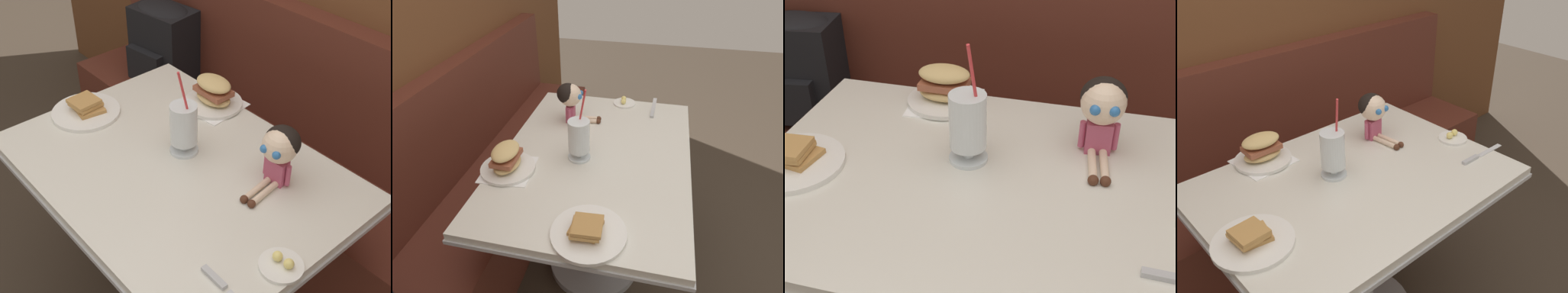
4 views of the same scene
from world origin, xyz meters
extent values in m
cube|color=#512319|center=(0.00, 0.77, 0.23)|extent=(2.60, 0.48, 0.45)
cube|color=#512319|center=(0.00, 0.96, 0.73)|extent=(2.60, 0.10, 0.55)
cube|color=silver|center=(0.00, 0.18, 0.72)|extent=(1.10, 0.80, 0.03)
cube|color=#B7BABF|center=(0.00, 0.18, 0.70)|extent=(1.11, 0.81, 0.02)
cylinder|color=#A5A8AD|center=(0.00, 0.18, 0.37)|extent=(0.14, 0.14, 0.65)
cylinder|color=white|center=(-0.45, 0.11, 0.75)|extent=(0.25, 0.25, 0.01)
cube|color=#B78447|center=(-0.44, 0.13, 0.76)|extent=(0.11, 0.11, 0.01)
cube|color=tan|center=(-0.46, 0.12, 0.78)|extent=(0.10, 0.10, 0.01)
cube|color=#B78447|center=(-0.46, 0.12, 0.79)|extent=(0.10, 0.10, 0.01)
cylinder|color=silver|center=(-0.04, 0.25, 0.74)|extent=(0.10, 0.10, 0.01)
cylinder|color=silver|center=(-0.04, 0.25, 0.77)|extent=(0.03, 0.03, 0.03)
cylinder|color=silver|center=(-0.04, 0.25, 0.85)|extent=(0.09, 0.09, 0.14)
cylinder|color=#E0DB6B|center=(-0.04, 0.25, 0.84)|extent=(0.08, 0.08, 0.12)
cylinder|color=#DB383D|center=(-0.03, 0.24, 0.95)|extent=(0.03, 0.05, 0.22)
cube|color=white|center=(-0.19, 0.51, 0.74)|extent=(0.21, 0.21, 0.00)
cylinder|color=white|center=(-0.19, 0.51, 0.75)|extent=(0.22, 0.22, 0.01)
ellipsoid|color=tan|center=(-0.19, 0.51, 0.77)|extent=(0.15, 0.10, 0.04)
cube|color=#995138|center=(-0.19, 0.51, 0.80)|extent=(0.14, 0.09, 0.02)
ellipsoid|color=tan|center=(-0.19, 0.51, 0.83)|extent=(0.15, 0.10, 0.04)
cylinder|color=white|center=(0.50, 0.12, 0.74)|extent=(0.12, 0.12, 0.01)
sphere|color=#F4E07A|center=(0.48, 0.13, 0.76)|extent=(0.03, 0.03, 0.03)
sphere|color=#F4E07A|center=(0.52, 0.13, 0.76)|extent=(0.03, 0.03, 0.03)
cube|color=#B2B5BA|center=(0.41, -0.04, 0.75)|extent=(0.09, 0.02, 0.01)
cube|color=#B74C6B|center=(0.26, 0.36, 0.78)|extent=(0.07, 0.05, 0.08)
sphere|color=beige|center=(0.26, 0.36, 0.88)|extent=(0.11, 0.11, 0.11)
ellipsoid|color=black|center=(0.26, 0.38, 0.89)|extent=(0.12, 0.12, 0.10)
sphere|color=#2D6BB2|center=(0.24, 0.31, 0.88)|extent=(0.03, 0.03, 0.03)
sphere|color=#2D6BB2|center=(0.29, 0.32, 0.88)|extent=(0.03, 0.03, 0.03)
cylinder|color=beige|center=(0.26, 0.28, 0.75)|extent=(0.03, 0.12, 0.02)
cylinder|color=beige|center=(0.28, 0.29, 0.75)|extent=(0.03, 0.12, 0.02)
sphere|color=#4C2819|center=(0.26, 0.22, 0.75)|extent=(0.03, 0.03, 0.03)
sphere|color=#4C2819|center=(0.29, 0.23, 0.75)|extent=(0.03, 0.03, 0.03)
cylinder|color=#B74C6B|center=(0.22, 0.36, 0.79)|extent=(0.02, 0.02, 0.07)
cylinder|color=#B74C6B|center=(0.30, 0.37, 0.79)|extent=(0.02, 0.02, 0.07)
cube|color=black|center=(-0.85, 0.79, 0.64)|extent=(0.32, 0.24, 0.38)
cube|color=black|center=(-0.85, 0.67, 0.56)|extent=(0.21, 0.08, 0.17)
ellipsoid|color=black|center=(-0.85, 0.79, 0.82)|extent=(0.31, 0.23, 0.07)
camera|label=1|loc=(1.03, -0.63, 1.83)|focal=48.47mm
camera|label=2|loc=(-1.18, -0.05, 1.60)|focal=31.19mm
camera|label=3|loc=(0.25, -0.77, 1.48)|focal=47.85mm
camera|label=4|loc=(-0.85, -0.86, 1.65)|focal=40.44mm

